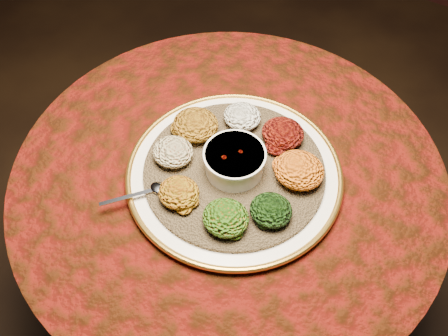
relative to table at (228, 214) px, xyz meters
The scene contains 13 objects.
table is the anchor object (origin of this frame).
platter 0.19m from the table, 21.55° to the right, with size 0.50×0.50×0.02m.
injera 0.20m from the table, 21.55° to the right, with size 0.39×0.39×0.01m, color brown.
stew_bowl 0.24m from the table, 21.55° to the right, with size 0.13×0.13×0.05m.
spoon 0.27m from the table, 124.55° to the right, with size 0.10×0.11×0.01m.
portion_ayib 0.26m from the table, 106.41° to the left, with size 0.09×0.08×0.04m, color white.
portion_kitfo 0.27m from the table, 60.19° to the left, with size 0.09×0.09×0.05m, color black.
portion_tikil 0.28m from the table, 17.02° to the left, with size 0.11×0.10×0.05m, color #CA7610.
portion_gomen 0.28m from the table, 26.86° to the right, with size 0.09×0.08×0.04m, color black.
portion_mixveg 0.27m from the table, 61.85° to the right, with size 0.09×0.09×0.04m, color #B0380B.
portion_kik 0.27m from the table, 108.08° to the right, with size 0.08×0.08×0.04m, color #9B700D.
portion_timatim 0.26m from the table, 156.33° to the right, with size 0.09×0.08×0.04m, color maroon.
portion_shiro 0.26m from the table, 160.30° to the left, with size 0.10×0.10×0.05m, color #9B6712.
Camera 1 is at (0.32, -0.56, 1.62)m, focal length 40.00 mm.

